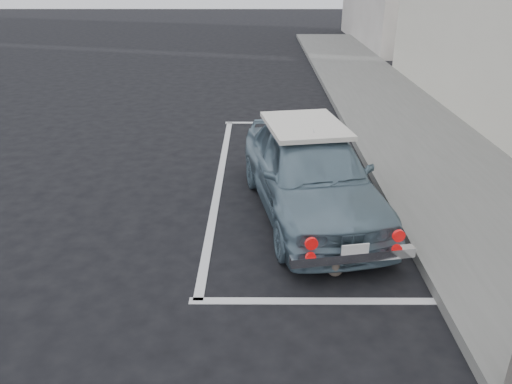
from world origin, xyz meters
TOP-DOWN VIEW (x-y plane):
  - ground at (0.00, 0.00)m, footprint 80.00×80.00m
  - sidewalk at (3.20, 2.00)m, footprint 2.80×40.00m
  - pline_rear at (0.50, -0.50)m, footprint 3.00×0.12m
  - pline_front at (0.50, 6.50)m, footprint 3.00×0.12m
  - pline_side at (-0.90, 3.00)m, footprint 0.12×7.00m
  - retro_coupe at (0.57, 1.75)m, footprint 2.25×4.17m
  - cat at (0.74, 0.05)m, footprint 0.30×0.49m

SIDE VIEW (x-z plane):
  - ground at x=0.00m, z-range 0.00..0.00m
  - pline_rear at x=0.50m, z-range 0.00..0.01m
  - pline_front at x=0.50m, z-range 0.00..0.01m
  - pline_side at x=-0.90m, z-range 0.00..0.01m
  - sidewalk at x=3.20m, z-range 0.00..0.15m
  - cat at x=0.74m, z-range -0.01..0.26m
  - retro_coupe at x=0.57m, z-range 0.01..1.35m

